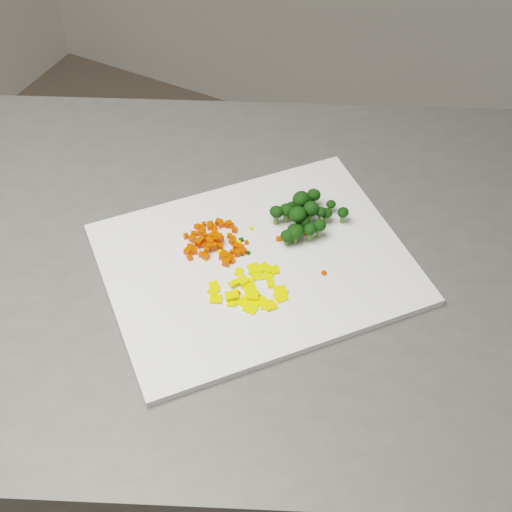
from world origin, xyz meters
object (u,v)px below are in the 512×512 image
at_px(counter_block, 264,418).
at_px(carrot_pile, 212,239).
at_px(broccoli_pile, 310,215).
at_px(cutting_board, 256,263).
at_px(pepper_pile, 247,288).

bearing_deg(counter_block, carrot_pile, -160.79).
height_order(carrot_pile, broccoli_pile, broccoli_pile).
bearing_deg(cutting_board, broccoli_pile, 67.61).
relative_size(cutting_board, pepper_pile, 3.88).
bearing_deg(pepper_pile, broccoli_pile, 80.44).
bearing_deg(pepper_pile, counter_block, 96.62).
bearing_deg(carrot_pile, broccoli_pile, 41.83).
bearing_deg(pepper_pile, cutting_board, 104.19).
distance_m(pepper_pile, broccoli_pile, 0.15).
distance_m(cutting_board, broccoli_pile, 0.10).
bearing_deg(counter_block, pepper_pile, -83.38).
xyz_separation_m(carrot_pile, pepper_pile, (0.08, -0.05, -0.01)).
xyz_separation_m(pepper_pile, broccoli_pile, (0.02, 0.15, 0.02)).
bearing_deg(counter_block, cutting_board, -101.17).
bearing_deg(carrot_pile, cutting_board, 1.45).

